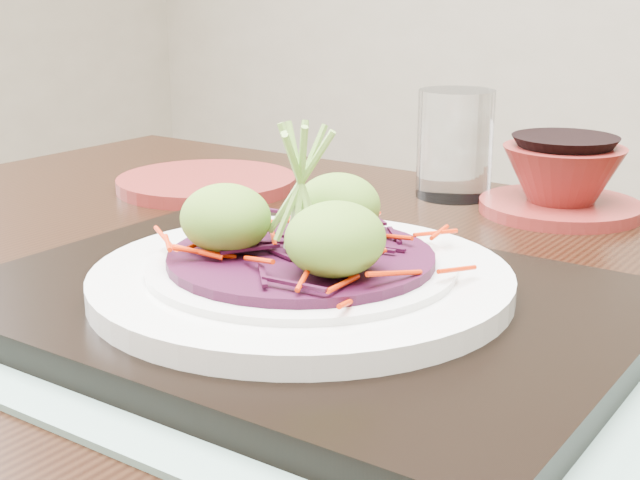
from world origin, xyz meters
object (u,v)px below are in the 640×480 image
Objects in this scene: white_plate at (301,278)px; water_glass at (455,144)px; terracotta_bowl_set at (562,184)px; serving_tray at (301,305)px; terracotta_side_plate at (207,183)px; dining_table at (358,446)px.

white_plate is 2.48× the size of water_glass.
terracotta_bowl_set is (0.04, 0.35, -0.00)m from white_plate.
serving_tray is 0.38m from terracotta_side_plate.
serving_tray is 3.81× the size of water_glass.
terracotta_side_plate is 0.25m from water_glass.
dining_table is 0.13m from white_plate.
terracotta_bowl_set reaches higher than terracotta_side_plate.
terracotta_side_plate is at bearing 140.33° from serving_tray.
water_glass is (-0.07, 0.35, 0.04)m from serving_tray.
dining_table is 4.68× the size of white_plate.
white_plate reaches higher than serving_tray.
water_glass reaches higher than dining_table.
terracotta_side_plate reaches higher than dining_table.
dining_table is at bearing -93.70° from terracotta_bowl_set.
dining_table is 0.36m from water_glass.
water_glass reaches higher than serving_tray.
white_plate reaches higher than terracotta_side_plate.
white_plate is 1.40× the size of terracotta_bowl_set.
serving_tray is (-0.02, -0.04, 0.11)m from dining_table.
terracotta_bowl_set is at bearing -1.23° from water_glass.
water_glass is at bearing 106.83° from dining_table.
white_plate is at bearing 45.41° from serving_tray.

